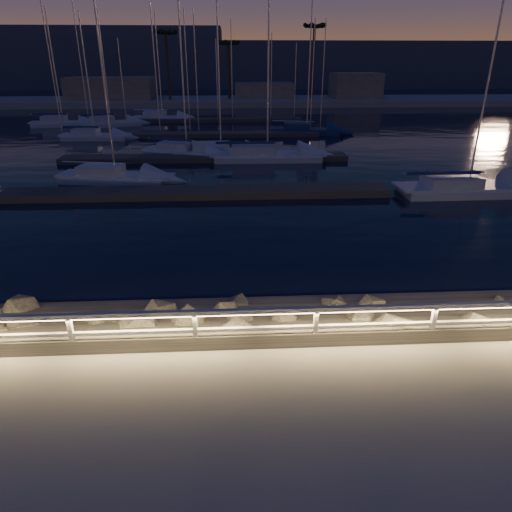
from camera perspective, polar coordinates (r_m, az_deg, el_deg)
The scene contains 20 objects.
ground at distance 11.88m, azimuth -12.39°, elevation -11.25°, with size 400.00×400.00×0.00m, color #9D998E.
harbor_water at distance 41.62m, azimuth -5.99°, elevation 12.72°, with size 400.00×440.00×0.60m.
guard_rail at distance 11.48m, azimuth -13.07°, elevation -8.05°, with size 44.11×0.12×1.06m.
riprap at distance 12.97m, azimuth 2.91°, elevation -8.37°, with size 31.31×3.35×1.51m.
floating_docks at distance 42.78m, azimuth -5.95°, elevation 13.78°, with size 22.00×36.00×0.40m.
far_shore at distance 83.97m, azimuth -4.86°, elevation 18.97°, with size 160.00×14.00×5.20m.
palm_left at distance 82.33m, azimuth -11.23°, elevation 25.42°, with size 3.00×3.00×11.20m.
palm_center at distance 82.68m, azimuth -3.48°, elevation 24.83°, with size 3.00×3.00×9.70m.
palm_right at distance 82.96m, azimuth 7.32°, elevation 26.25°, with size 3.00×3.00×12.20m.
distant_hills at distance 145.36m, azimuth -13.74°, elevation 22.03°, with size 230.00×37.50×18.00m.
sailboat_c at distance 30.95m, azimuth -17.49°, elevation 9.55°, with size 7.58×3.58×12.41m.
sailboat_d at distance 29.36m, azimuth 24.60°, elevation 7.83°, with size 8.41×2.70×14.12m.
sailboat_f at distance 38.13m, azimuth -8.90°, elevation 12.81°, with size 7.51×4.65×12.45m.
sailboat_g at distance 37.93m, azimuth -4.71°, elevation 12.92°, with size 7.53×2.71×12.55m.
sailboat_h at distance 36.32m, azimuth 1.04°, elevation 12.57°, with size 8.92×2.85×14.96m.
sailboat_i at distance 59.89m, azimuth -23.15°, elevation 15.08°, with size 7.44×2.48×12.61m.
sailboat_j at distance 48.77m, azimuth -19.67°, elevation 14.01°, with size 6.79×2.36×11.40m.
sailboat_k at distance 50.15m, azimuth 6.11°, elevation 15.43°, with size 7.91×3.99×12.93m.
sailboat_m at distance 58.01m, azimuth -17.89°, elevation 15.58°, with size 7.40×4.59×12.33m.
sailboat_n at distance 62.15m, azimuth -11.79°, elevation 16.62°, with size 7.63×2.90×12.72m.
Camera 1 is at (1.97, -9.65, 6.64)m, focal length 32.00 mm.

